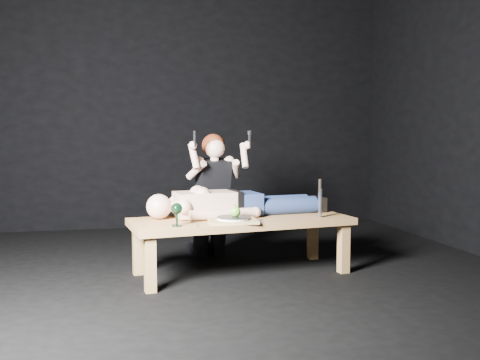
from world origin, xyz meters
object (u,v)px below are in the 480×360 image
Objects in this scene: kneeling_woman at (210,194)px; carving_knife at (320,198)px; serving_tray at (233,221)px; table at (241,246)px; goblet at (177,215)px; lying_man at (240,200)px.

kneeling_woman is 1.07m from carving_knife.
kneeling_woman reaches higher than serving_tray.
table is at bearing -88.45° from kneeling_woman.
goblet is at bearing -160.47° from table.
goblet is 0.55× the size of carving_knife.
table is 0.39m from lying_man.
table is 0.74m from kneeling_woman.
goblet is at bearing -124.84° from kneeling_woman.
serving_tray is at bearing 10.25° from goblet.
lying_man reaches higher than serving_tray.
carving_knife is at bearing -16.99° from table.
carving_knife is (1.17, 0.18, 0.07)m from goblet.
carving_knife reaches higher than serving_tray.
serving_tray is (-0.14, -0.36, -0.11)m from lying_man.
lying_man is 1.43× the size of kneeling_woman.
goblet reaches higher than serving_tray.
lying_man is 0.50m from kneeling_woman.
serving_tray is 0.76m from carving_knife.
kneeling_woman is at bearing 95.21° from table.
kneeling_woman is (-0.18, 0.47, 0.00)m from lying_man.
table is at bearing 61.47° from serving_tray.
carving_knife reaches higher than lying_man.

